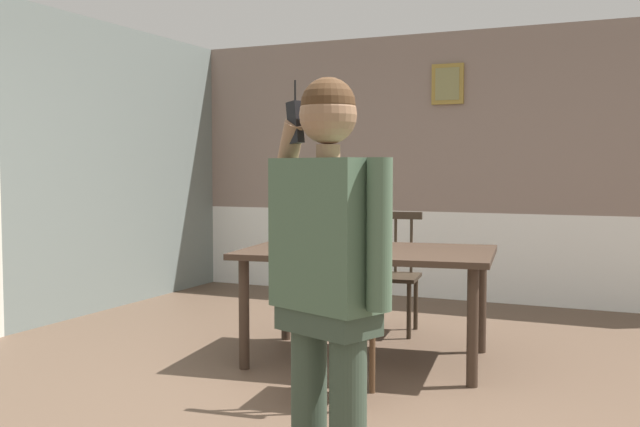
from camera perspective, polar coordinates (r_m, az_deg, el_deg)
ground_plane at (r=4.26m, az=-2.12°, el=-14.53°), size 8.05×8.05×0.00m
room_back_partition at (r=7.51m, az=10.35°, el=3.21°), size 5.73×0.17×2.66m
dining_table at (r=5.05m, az=3.73°, el=-3.72°), size 1.81×1.30×0.77m
chair_near_window at (r=5.97m, az=5.58°, el=-4.65°), size 0.49×0.49×0.96m
chair_by_doorway at (r=4.20m, az=1.04°, el=-8.11°), size 0.48×0.48×0.98m
person_figure at (r=2.75m, az=0.73°, el=-4.18°), size 0.55×0.37×1.66m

